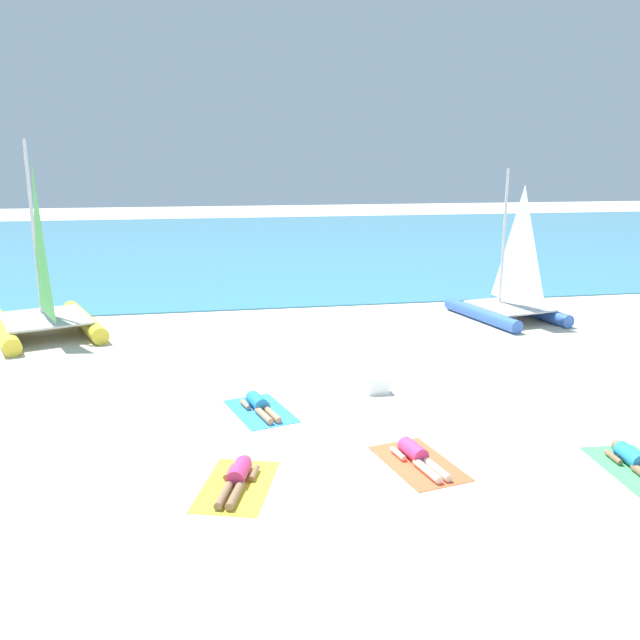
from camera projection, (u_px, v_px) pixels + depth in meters
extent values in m
plane|color=beige|center=(295.00, 325.00, 21.63)|extent=(120.00, 120.00, 0.00)
cube|color=teal|center=(243.00, 243.00, 43.05)|extent=(120.00, 40.00, 0.05)
cylinder|color=blue|center=(481.00, 315.00, 22.07)|extent=(1.16, 3.87, 0.44)
cylinder|color=blue|center=(530.00, 310.00, 22.80)|extent=(1.16, 3.87, 0.44)
cube|color=silver|center=(510.00, 306.00, 22.21)|extent=(2.45, 2.81, 0.06)
cylinder|color=silver|center=(504.00, 237.00, 22.17)|extent=(0.09, 0.09, 4.59)
pyramid|color=white|center=(521.00, 245.00, 21.38)|extent=(0.44, 1.99, 3.86)
cylinder|color=yellow|center=(3.00, 331.00, 19.82)|extent=(2.03, 4.43, 0.52)
cylinder|color=yellow|center=(85.00, 321.00, 21.00)|extent=(2.03, 4.43, 0.52)
cube|color=silver|center=(45.00, 318.00, 20.17)|extent=(3.21, 3.53, 0.06)
cylinder|color=silver|center=(33.00, 230.00, 20.08)|extent=(0.11, 0.11, 5.38)
pyramid|color=#4CA54C|center=(39.00, 238.00, 19.23)|extent=(0.87, 2.25, 4.52)
cube|color=yellow|center=(237.00, 486.00, 10.86)|extent=(1.63, 2.15, 0.01)
cylinder|color=#D83372|center=(239.00, 472.00, 11.02)|extent=(0.48, 0.68, 0.30)
sphere|color=#8C6647|center=(245.00, 461.00, 11.41)|extent=(0.22, 0.22, 0.22)
cylinder|color=#8C6647|center=(224.00, 495.00, 10.42)|extent=(0.37, 0.79, 0.14)
cylinder|color=#8C6647|center=(235.00, 495.00, 10.40)|extent=(0.37, 0.79, 0.14)
cylinder|color=#8C6647|center=(229.00, 472.00, 11.21)|extent=(0.23, 0.46, 0.10)
cylinder|color=#8C6647|center=(254.00, 473.00, 11.16)|extent=(0.23, 0.46, 0.10)
cube|color=#338CD8|center=(260.00, 411.00, 14.11)|extent=(1.55, 2.12, 0.01)
cylinder|color=#268CCC|center=(257.00, 401.00, 14.25)|extent=(0.45, 0.68, 0.30)
sphere|color=tan|center=(251.00, 395.00, 14.61)|extent=(0.22, 0.22, 0.22)
cylinder|color=tan|center=(264.00, 416.00, 13.66)|extent=(0.33, 0.79, 0.14)
cylinder|color=tan|center=(272.00, 414.00, 13.73)|extent=(0.33, 0.79, 0.14)
cylinder|color=tan|center=(245.00, 404.00, 14.31)|extent=(0.21, 0.46, 0.10)
cylinder|color=tan|center=(264.00, 401.00, 14.50)|extent=(0.21, 0.46, 0.10)
cube|color=#EA5933|center=(418.00, 463.00, 11.68)|extent=(1.44, 2.08, 0.01)
cylinder|color=#D83372|center=(413.00, 450.00, 11.82)|extent=(0.41, 0.67, 0.30)
sphere|color=beige|center=(402.00, 442.00, 12.19)|extent=(0.22, 0.22, 0.22)
cylinder|color=beige|center=(427.00, 471.00, 11.22)|extent=(0.29, 0.79, 0.14)
cylinder|color=beige|center=(436.00, 469.00, 11.29)|extent=(0.29, 0.79, 0.14)
cylinder|color=beige|center=(398.00, 454.00, 11.90)|extent=(0.18, 0.46, 0.10)
cylinder|color=beige|center=(419.00, 450.00, 12.06)|extent=(0.18, 0.46, 0.10)
cube|color=#4CB266|center=(636.00, 469.00, 11.46)|extent=(1.21, 1.96, 0.01)
cylinder|color=#268CCC|center=(631.00, 456.00, 11.61)|extent=(0.34, 0.64, 0.30)
sphere|color=#8C6647|center=(617.00, 446.00, 12.01)|extent=(0.22, 0.22, 0.22)
cylinder|color=#8C6647|center=(614.00, 457.00, 11.76)|extent=(0.13, 0.46, 0.10)
cylinder|color=#8C6647|center=(636.00, 456.00, 11.81)|extent=(0.13, 0.46, 0.10)
cube|color=white|center=(377.00, 385.00, 15.20)|extent=(0.50, 0.36, 0.36)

